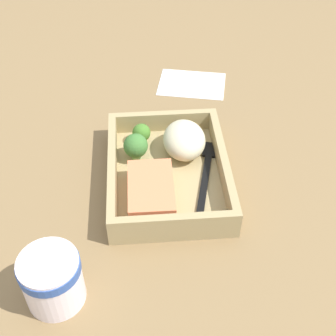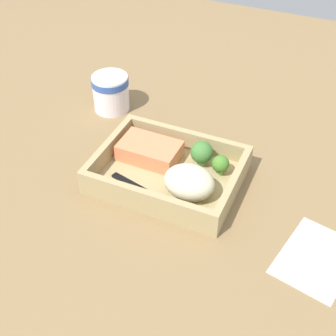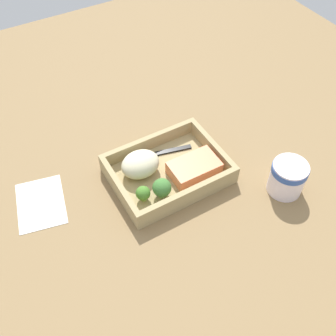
{
  "view_description": "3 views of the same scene",
  "coord_description": "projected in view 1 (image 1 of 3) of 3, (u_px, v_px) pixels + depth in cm",
  "views": [
    {
      "loc": [
        -52.64,
        4.08,
        53.01
      ],
      "look_at": [
        0.0,
        0.0,
        2.7
      ],
      "focal_mm": 50.0,
      "sensor_mm": 36.0,
      "label": 1
    },
    {
      "loc": [
        24.46,
        -55.28,
        55.26
      ],
      "look_at": [
        0.0,
        0.0,
        2.7
      ],
      "focal_mm": 50.0,
      "sensor_mm": 36.0,
      "label": 2
    },
    {
      "loc": [
        27.81,
        47.97,
        67.68
      ],
      "look_at": [
        0.0,
        0.0,
        2.7
      ],
      "focal_mm": 42.0,
      "sensor_mm": 36.0,
      "label": 3
    }
  ],
  "objects": [
    {
      "name": "mashed_potatoes",
      "position": [
        184.0,
        140.0,
        0.76
      ],
      "size": [
        8.52,
        6.89,
        5.36
      ],
      "primitive_type": "ellipsoid",
      "color": "beige",
      "rests_on": "takeout_tray"
    },
    {
      "name": "broccoli_floret_2",
      "position": [
        141.0,
        133.0,
        0.78
      ],
      "size": [
        3.06,
        3.06,
        3.77
      ],
      "color": "#88AD5C",
      "rests_on": "takeout_tray"
    },
    {
      "name": "ground_plane",
      "position": [
        168.0,
        185.0,
        0.75
      ],
      "size": [
        160.0,
        160.0,
        2.0
      ],
      "primitive_type": "cube",
      "color": "olive"
    },
    {
      "name": "takeout_tray",
      "position": [
        168.0,
        178.0,
        0.74
      ],
      "size": [
        24.53,
        18.51,
        1.2
      ],
      "primitive_type": "cube",
      "color": "tan",
      "rests_on": "ground_plane"
    },
    {
      "name": "paper_cup",
      "position": [
        52.0,
        278.0,
        0.57
      ],
      "size": [
        7.59,
        7.59,
        7.6
      ],
      "color": "white",
      "rests_on": "ground_plane"
    },
    {
      "name": "broccoli_floret_1",
      "position": [
        136.0,
        146.0,
        0.75
      ],
      "size": [
        3.97,
        3.97,
        4.73
      ],
      "color": "#74A05C",
      "rests_on": "takeout_tray"
    },
    {
      "name": "receipt_slip",
      "position": [
        192.0,
        84.0,
        0.95
      ],
      "size": [
        12.22,
        14.94,
        0.24
      ],
      "primitive_type": "cube",
      "rotation": [
        0.0,
        0.0,
        -0.21
      ],
      "color": "white",
      "rests_on": "ground_plane"
    },
    {
      "name": "tray_rim",
      "position": [
        168.0,
        167.0,
        0.73
      ],
      "size": [
        24.53,
        18.51,
        3.48
      ],
      "color": "tan",
      "rests_on": "takeout_tray"
    },
    {
      "name": "fork",
      "position": [
        206.0,
        171.0,
        0.74
      ],
      "size": [
        15.74,
        5.36,
        0.44
      ],
      "color": "black",
      "rests_on": "takeout_tray"
    },
    {
      "name": "salmon_fillet",
      "position": [
        151.0,
        191.0,
        0.69
      ],
      "size": [
        10.76,
        6.84,
        3.13
      ],
      "primitive_type": "cube",
      "rotation": [
        0.0,
        0.0,
        -0.01
      ],
      "color": "#EF8053",
      "rests_on": "takeout_tray"
    }
  ]
}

